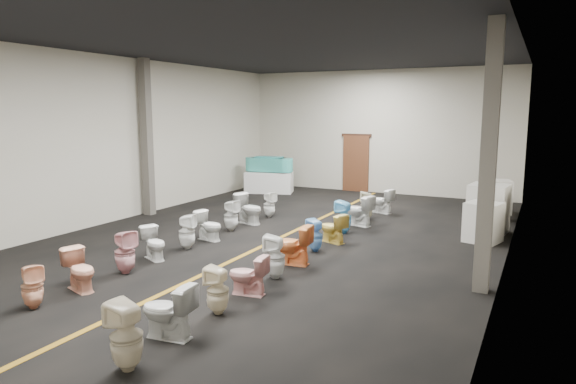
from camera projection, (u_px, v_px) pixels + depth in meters
name	position (u px, v px, depth m)	size (l,w,h in m)	color
floor	(276.00, 240.00, 12.17)	(16.00, 16.00, 0.00)	black
ceiling	(275.00, 44.00, 11.46)	(16.00, 16.00, 0.00)	black
wall_back	(378.00, 132.00, 18.87)	(10.00, 10.00, 0.00)	#B9B39E
wall_left	(115.00, 139.00, 14.03)	(16.00, 16.00, 0.00)	#B9B39E
wall_right	(511.00, 153.00, 9.60)	(16.00, 16.00, 0.00)	#B9B39E
aisle_stripe	(276.00, 240.00, 12.17)	(0.12, 15.60, 0.01)	#865D13
back_door	(356.00, 164.00, 19.36)	(1.00, 0.10, 2.10)	#562D19
door_frame	(357.00, 135.00, 19.20)	(1.15, 0.08, 0.10)	#331C11
column_left	(147.00, 138.00, 14.80)	(0.25, 0.25, 4.50)	#59544C
column_right	(488.00, 159.00, 8.38)	(0.25, 0.25, 4.50)	#59544C
display_table	(269.00, 182.00, 19.15)	(1.74, 0.87, 0.77)	white
bathtub	(269.00, 164.00, 19.04)	(1.85, 0.77, 0.55)	teal
appliance_crate_a	(483.00, 222.00, 11.92)	(0.72, 0.72, 0.93)	silver
appliance_crate_b	(488.00, 209.00, 12.79)	(0.89, 0.89, 1.22)	silver
appliance_crate_c	(494.00, 207.00, 14.34)	(0.66, 0.66, 0.75)	silver
appliance_crate_d	(498.00, 197.00, 15.21)	(0.70, 0.70, 1.00)	silver
toilet_left_1	(32.00, 286.00, 7.91)	(0.32, 0.33, 0.72)	#FFB890
toilet_left_2	(80.00, 270.00, 8.71)	(0.40, 0.70, 0.72)	#F2A787
toilet_left_3	(125.00, 252.00, 9.61)	(0.38, 0.38, 0.84)	#E1A1A6
toilet_left_4	(154.00, 243.00, 10.54)	(0.38, 0.66, 0.68)	white
toilet_left_5	(187.00, 232.00, 11.31)	(0.35, 0.36, 0.79)	white
toilet_left_6	(209.00, 226.00, 12.10)	(0.39, 0.68, 0.69)	white
toilet_left_7	(231.00, 216.00, 13.02)	(0.36, 0.37, 0.80)	white
toilet_left_8	(249.00, 209.00, 13.87)	(0.46, 0.80, 0.82)	silver
toilet_left_9	(269.00, 205.00, 14.71)	(0.33, 0.34, 0.73)	white
toilet_right_0	(126.00, 336.00, 6.01)	(0.38, 0.39, 0.85)	beige
toilet_right_1	(168.00, 311.00, 6.87)	(0.43, 0.75, 0.77)	silver
toilet_right_2	(218.00, 290.00, 7.70)	(0.33, 0.34, 0.74)	#F1E2C1
toilet_right_3	(248.00, 275.00, 8.51)	(0.38, 0.67, 0.68)	#ECA9A5
toilet_right_4	(275.00, 257.00, 9.32)	(0.37, 0.37, 0.82)	silver
toilet_right_5	(292.00, 245.00, 10.19)	(0.45, 0.79, 0.81)	orange
toilet_right_6	(315.00, 235.00, 11.12)	(0.32, 0.33, 0.72)	#79B1E7
toilet_right_7	(333.00, 228.00, 11.88)	(0.39, 0.68, 0.69)	#F2CF58
toilet_right_8	(344.00, 217.00, 12.77)	(0.37, 0.38, 0.83)	#73C9F2
toilet_right_9	(358.00, 210.00, 13.62)	(0.46, 0.81, 0.83)	white
toilet_right_10	(367.00, 205.00, 14.43)	(0.36, 0.36, 0.79)	beige
toilet_right_11	(381.00, 201.00, 15.30)	(0.41, 0.72, 0.73)	white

